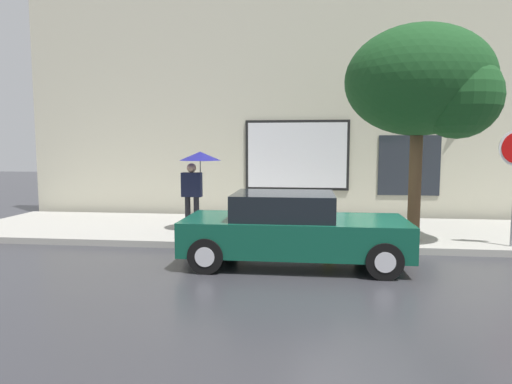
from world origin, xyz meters
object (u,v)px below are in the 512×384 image
object	(u,v)px
fire_hydrant	(330,225)
street_tree	(426,85)
parked_car	(292,229)
pedestrian_with_umbrella	(197,168)

from	to	relation	value
fire_hydrant	street_tree	size ratio (longest dim) A/B	0.15
parked_car	street_tree	world-z (taller)	street_tree
parked_car	pedestrian_with_umbrella	size ratio (longest dim) A/B	2.11
pedestrian_with_umbrella	fire_hydrant	bearing A→B (deg)	-13.27
pedestrian_with_umbrella	street_tree	size ratio (longest dim) A/B	0.42
fire_hydrant	street_tree	xyz separation A→B (m)	(2.02, 0.11, 3.09)
fire_hydrant	street_tree	bearing A→B (deg)	3.11
street_tree	fire_hydrant	bearing A→B (deg)	-176.89
parked_car	fire_hydrant	size ratio (longest dim) A/B	5.86
parked_car	pedestrian_with_umbrella	xyz separation A→B (m)	(-2.44, 2.37, 1.06)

